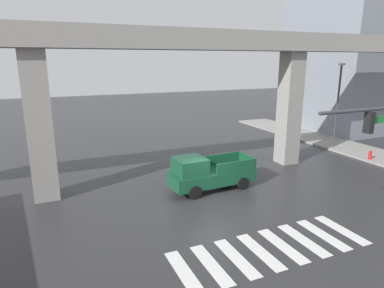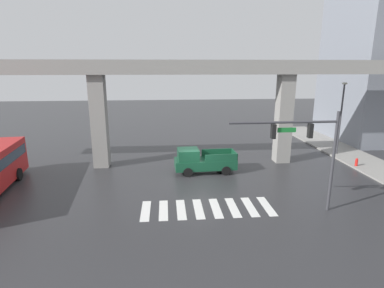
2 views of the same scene
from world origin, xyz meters
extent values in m
plane|color=#2D2D30|center=(0.00, 0.00, 0.00)|extent=(120.00, 120.00, 0.00)
cube|color=silver|center=(-3.85, -5.12, 0.01)|extent=(0.55, 2.80, 0.01)
cube|color=silver|center=(-2.75, -5.12, 0.01)|extent=(0.55, 2.80, 0.01)
cube|color=silver|center=(-1.65, -5.12, 0.01)|extent=(0.55, 2.80, 0.01)
cube|color=silver|center=(-0.55, -5.12, 0.01)|extent=(0.55, 2.80, 0.01)
cube|color=silver|center=(0.55, -5.12, 0.01)|extent=(0.55, 2.80, 0.01)
cube|color=silver|center=(1.65, -5.12, 0.01)|extent=(0.55, 2.80, 0.01)
cube|color=silver|center=(2.75, -5.12, 0.01)|extent=(0.55, 2.80, 0.01)
cube|color=silver|center=(3.85, -5.12, 0.01)|extent=(0.55, 2.80, 0.01)
cube|color=gray|center=(0.00, 4.17, 8.64)|extent=(48.08, 2.08, 1.20)
cube|color=gray|center=(-8.24, 4.17, 4.02)|extent=(1.30, 1.30, 8.04)
cube|color=gray|center=(8.24, 4.17, 4.02)|extent=(1.30, 1.30, 8.04)
cube|color=gray|center=(15.85, 2.00, 0.07)|extent=(4.00, 36.00, 0.15)
cube|color=#14472D|center=(0.75, 1.70, 0.78)|extent=(5.18, 2.12, 0.80)
cube|color=#14472D|center=(-0.70, 1.64, 1.63)|extent=(1.78, 1.82, 0.90)
cube|color=#3F5160|center=(-1.17, 1.62, 1.63)|extent=(0.17, 1.67, 0.77)
cube|color=#14472D|center=(1.93, 0.88, 1.48)|extent=(2.65, 0.22, 0.60)
cube|color=#14472D|center=(1.86, 2.63, 1.48)|extent=(2.65, 0.22, 0.60)
cube|color=#14472D|center=(3.25, 1.82, 1.48)|extent=(0.18, 1.75, 0.60)
cylinder|color=black|center=(-0.79, 0.73, 0.38)|extent=(0.77, 0.31, 0.76)
cylinder|color=black|center=(-0.87, 2.54, 0.38)|extent=(0.77, 0.31, 0.76)
cylinder|color=black|center=(2.37, 0.87, 0.38)|extent=(0.77, 0.31, 0.76)
cylinder|color=black|center=(2.29, 2.68, 0.38)|extent=(0.77, 0.31, 0.76)
cylinder|color=black|center=(-14.13, 1.13, 0.48)|extent=(0.44, 0.99, 0.96)
cylinder|color=#38383D|center=(7.46, -5.96, 3.10)|extent=(0.18, 0.18, 6.20)
cylinder|color=#38383D|center=(4.26, -5.96, 5.60)|extent=(6.40, 0.14, 0.14)
cube|color=black|center=(5.86, -5.96, 5.08)|extent=(0.24, 0.32, 0.84)
sphere|color=red|center=(5.86, -5.96, 5.34)|extent=(0.17, 0.17, 0.17)
cube|color=black|center=(3.66, -5.96, 5.08)|extent=(0.24, 0.32, 0.84)
sphere|color=red|center=(3.66, -5.96, 5.34)|extent=(0.17, 0.17, 0.17)
cube|color=#19722D|center=(4.44, -5.96, 5.15)|extent=(1.10, 0.04, 0.28)
cylinder|color=#38383D|center=(14.65, 5.77, 3.50)|extent=(0.16, 0.16, 7.00)
ellipsoid|color=beige|center=(14.65, 5.77, 7.12)|extent=(0.44, 0.70, 0.24)
cylinder|color=red|center=(14.25, 1.82, 0.35)|extent=(0.24, 0.24, 0.70)
sphere|color=red|center=(14.25, 1.82, 0.74)|extent=(0.22, 0.22, 0.22)
camera|label=1|loc=(-7.85, -14.90, 7.46)|focal=31.21mm
camera|label=2|loc=(-2.49, -22.78, 8.71)|focal=28.79mm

